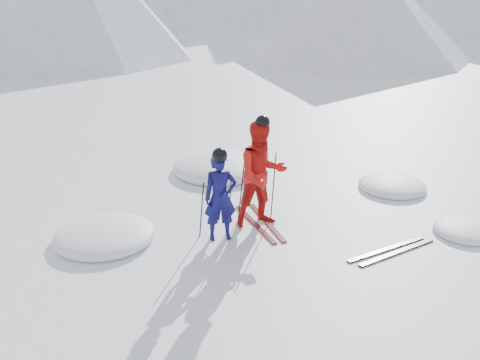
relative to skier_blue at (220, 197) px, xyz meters
name	(u,v)px	position (x,y,z in m)	size (l,w,h in m)	color
ground	(336,236)	(1.98, -0.60, -0.78)	(160.00, 160.00, 0.00)	white
skier_blue	(220,197)	(0.00, 0.00, 0.00)	(0.57, 0.38, 1.57)	#0D0C4B
skier_red	(262,175)	(0.88, 0.30, 0.20)	(0.96, 0.75, 1.98)	red
pole_blue_left	(202,210)	(-0.30, 0.15, -0.26)	(0.02, 0.02, 1.05)	black
pole_blue_right	(230,204)	(0.25, 0.25, -0.26)	(0.02, 0.02, 1.05)	black
pole_red_left	(241,188)	(0.58, 0.55, -0.12)	(0.02, 0.02, 1.32)	black
pole_red_right	(273,186)	(1.18, 0.45, -0.12)	(0.02, 0.02, 1.32)	black
ski_worn_left	(255,224)	(0.76, 0.30, -0.77)	(0.09, 1.70, 0.03)	black
ski_worn_right	(267,222)	(1.00, 0.30, -0.77)	(0.09, 1.70, 0.03)	black
ski_loose_a	(387,249)	(2.53, -1.35, -0.77)	(0.09, 1.70, 0.03)	black
ski_loose_b	(397,252)	(2.63, -1.50, -0.77)	(0.09, 1.70, 0.03)	black
snow_lumps	(235,192)	(0.92, 1.94, -0.78)	(7.81, 6.23, 0.49)	white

